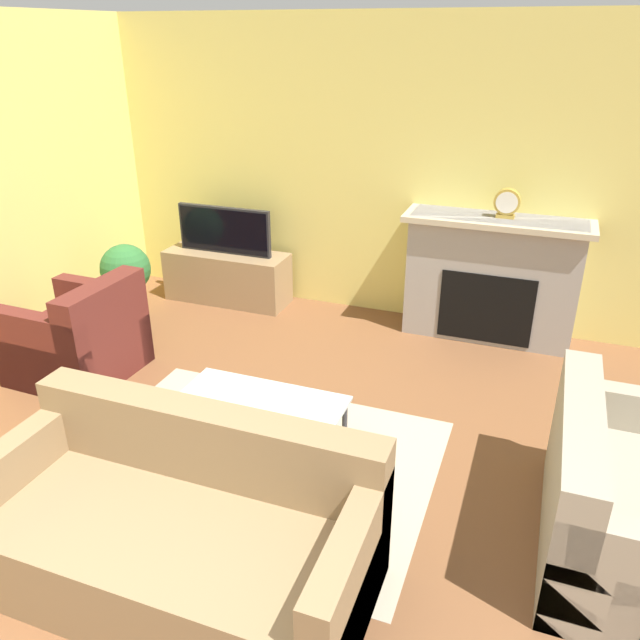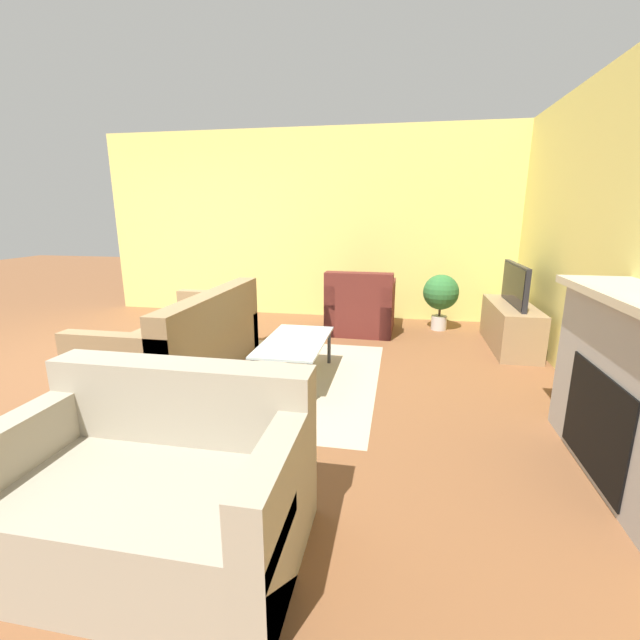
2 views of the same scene
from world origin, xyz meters
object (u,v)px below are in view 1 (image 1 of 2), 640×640
at_px(armchair_by_window, 79,340).
at_px(coffee_table, 259,407).
at_px(couch_sectional, 180,532).
at_px(mantel_clock, 507,203).
at_px(tv, 224,230).
at_px(potted_plant, 126,272).
at_px(couch_loveseat, 625,507).

relative_size(armchair_by_window, coffee_table, 0.81).
relative_size(couch_sectional, mantel_clock, 7.86).
bearing_deg(coffee_table, tv, 122.66).
distance_m(potted_plant, mantel_clock, 3.48).
bearing_deg(tv, coffee_table, -57.34).
distance_m(couch_sectional, couch_loveseat, 2.28).
xyz_separation_m(couch_loveseat, armchair_by_window, (-3.94, 0.56, 0.00)).
relative_size(armchair_by_window, mantel_clock, 3.53).
relative_size(tv, coffee_table, 0.91).
height_order(tv, couch_loveseat, tv).
xyz_separation_m(armchair_by_window, coffee_table, (1.79, -0.45, 0.05)).
distance_m(couch_sectional, armchair_by_window, 2.41).
distance_m(tv, couch_loveseat, 4.28).
distance_m(tv, potted_plant, 1.03).
height_order(potted_plant, mantel_clock, mantel_clock).
xyz_separation_m(tv, mantel_clock, (2.64, 0.09, 0.49)).
bearing_deg(couch_sectional, coffee_table, 94.16).
bearing_deg(armchair_by_window, mantel_clock, 123.23).
bearing_deg(mantel_clock, armchair_by_window, -148.34).
relative_size(tv, couch_loveseat, 0.73).
xyz_separation_m(coffee_table, potted_plant, (-2.08, 1.47, 0.13)).
bearing_deg(potted_plant, coffee_table, -35.36).
relative_size(tv, potted_plant, 1.32).
distance_m(couch_loveseat, coffee_table, 2.15).
height_order(tv, coffee_table, tv).
distance_m(armchair_by_window, coffee_table, 1.85).
xyz_separation_m(tv, couch_sectional, (1.50, -3.29, -0.46)).
height_order(couch_loveseat, potted_plant, couch_loveseat).
relative_size(couch_loveseat, coffee_table, 1.24).
bearing_deg(coffee_table, armchair_by_window, 166.07).
height_order(couch_sectional, mantel_clock, mantel_clock).
bearing_deg(coffee_table, couch_sectional, -85.84).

